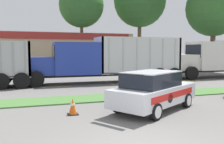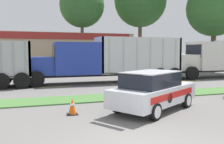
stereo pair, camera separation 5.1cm
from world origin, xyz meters
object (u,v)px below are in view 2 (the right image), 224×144
object	(u,v)px
dump_truck_far_right	(91,62)
traffic_cone	(72,107)
dump_truck_lead	(218,59)
rally_car	(153,90)

from	to	relation	value
dump_truck_far_right	traffic_cone	xyz separation A→B (m)	(-2.85, -9.11, -1.34)
dump_truck_far_right	dump_truck_lead	bearing A→B (deg)	2.11
rally_car	traffic_cone	world-z (taller)	rally_car
dump_truck_far_right	rally_car	xyz separation A→B (m)	(0.41, -9.48, -0.82)
dump_truck_lead	rally_car	world-z (taller)	dump_truck_lead
dump_truck_lead	traffic_cone	distance (m)	17.92
dump_truck_lead	dump_truck_far_right	bearing A→B (deg)	-177.89
dump_truck_far_right	rally_car	distance (m)	9.52
dump_truck_lead	dump_truck_far_right	xyz separation A→B (m)	(-12.24, -0.45, -0.06)
dump_truck_lead	rally_car	xyz separation A→B (m)	(-11.83, -9.93, -0.87)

